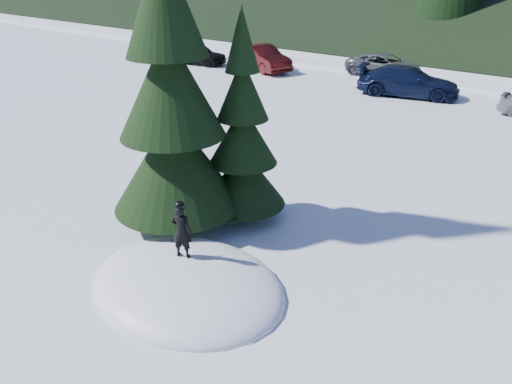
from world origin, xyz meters
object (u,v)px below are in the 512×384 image
Objects in this scene: child_skier at (181,231)px; car_3 at (408,81)px; spruce_tall at (171,99)px; spruce_short at (243,142)px; car_2 at (385,65)px; car_1 at (262,58)px; car_0 at (197,54)px.

car_3 is at bearing -103.51° from child_skier.
spruce_tall is 1.71× the size of car_3.
spruce_short reaches higher than car_3.
spruce_tall reaches higher than spruce_short.
spruce_short is 19.89m from car_2.
car_1 is (-13.01, 18.71, -0.33)m from child_skier.
car_2 is at bearing 105.83° from spruce_short.
car_2 is (6.79, 3.30, -0.13)m from car_1.
spruce_tall is 1.87× the size of car_2.
car_1 is 7.55m from car_2.
spruce_tall is 1.60× the size of spruce_short.
car_3 is at bearing -142.87° from car_2.
car_1 is 9.90m from car_3.
child_skier is (0.81, -2.92, -1.01)m from spruce_short.
car_2 is (11.38, 4.42, -0.04)m from car_0.
car_1 reaches higher than car_3.
spruce_tall reaches higher than car_0.
spruce_tall is at bearing -63.24° from child_skier.
child_skier is 22.87m from car_2.
car_2 is at bearing -97.42° from child_skier.
spruce_short is at bearing 54.46° from spruce_tall.
car_3 is (9.89, -0.43, -0.04)m from car_1.
car_0 is at bearing 121.94° from car_1.
car_0 is 14.50m from car_3.
child_skier reaches higher than car_3.
spruce_short is 3.19m from child_skier.
child_skier is 22.79m from car_1.
car_0 is at bearing 134.51° from spruce_tall.
car_3 is at bearing -97.51° from car_0.
spruce_tall is 3.25m from child_skier.
car_1 is 1.01× the size of car_2.
spruce_tall is 20.67m from car_1.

